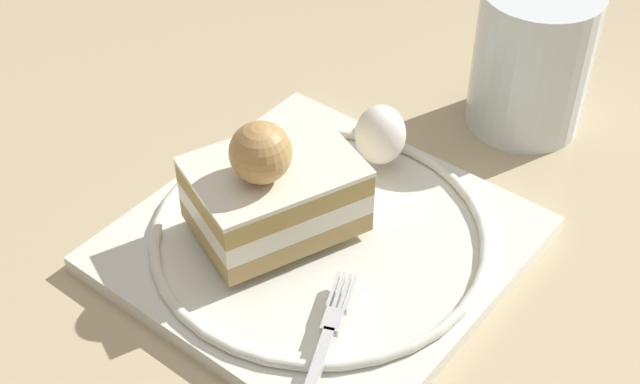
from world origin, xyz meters
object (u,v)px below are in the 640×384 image
cake_slice (279,191)px  drink_glass_near (531,64)px  whipped_cream_dollop (380,135)px  dessert_plate (320,241)px  fork (322,351)px

cake_slice → drink_glass_near: 0.21m
cake_slice → whipped_cream_dollop: cake_slice is taller
dessert_plate → cake_slice: bearing=-156.9°
cake_slice → fork: 0.10m
dessert_plate → drink_glass_near: (0.06, 0.19, 0.04)m
dessert_plate → drink_glass_near: 0.20m
cake_slice → fork: (0.07, -0.07, -0.03)m
cake_slice → drink_glass_near: size_ratio=1.13×
cake_slice → fork: cake_slice is taller
whipped_cream_dollop → cake_slice: bearing=-105.0°
cake_slice → fork: bearing=-45.5°
dessert_plate → whipped_cream_dollop: 0.08m
whipped_cream_dollop → drink_glass_near: 0.13m
dessert_plate → fork: 0.09m
cake_slice → whipped_cream_dollop: 0.09m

